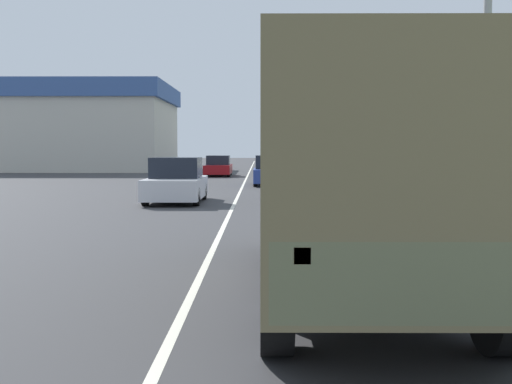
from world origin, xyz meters
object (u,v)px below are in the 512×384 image
object	(u,v)px
car_second_ahead	(271,172)
car_third_ahead	(218,167)
military_truck	(352,172)
car_nearest_ahead	(176,182)
lamp_post	(474,33)

from	to	relation	value
car_second_ahead	car_third_ahead	world-z (taller)	car_second_ahead
military_truck	car_nearest_ahead	distance (m)	14.96
military_truck	lamp_post	world-z (taller)	lamp_post
military_truck	car_third_ahead	bearing A→B (deg)	96.54
car_third_ahead	lamp_post	size ratio (longest dim) A/B	0.68
car_second_ahead	lamp_post	size ratio (longest dim) A/B	0.65
military_truck	car_third_ahead	size ratio (longest dim) A/B	1.90
car_third_ahead	lamp_post	distance (m)	33.77
car_second_ahead	car_third_ahead	xyz separation A→B (m)	(-3.43, 10.80, -0.05)
car_third_ahead	lamp_post	world-z (taller)	lamp_post
military_truck	car_nearest_ahead	size ratio (longest dim) A/B	1.91
car_second_ahead	car_third_ahead	size ratio (longest dim) A/B	0.96
car_nearest_ahead	military_truck	bearing A→B (deg)	-73.74
car_second_ahead	lamp_post	world-z (taller)	lamp_post
military_truck	car_second_ahead	world-z (taller)	military_truck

